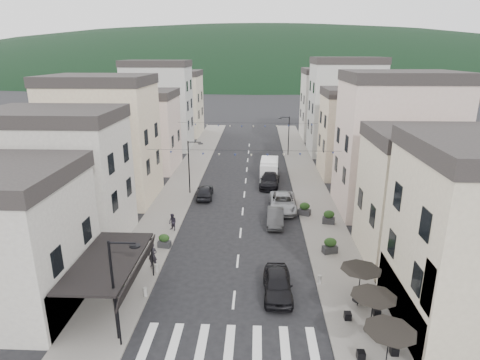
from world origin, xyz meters
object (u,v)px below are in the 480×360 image
object	(u,v)px
parked_car_c	(283,202)
parked_car_d	(270,180)
parked_car_e	(205,191)
delivery_van	(269,168)
parked_car_a	(278,284)
parked_car_b	(275,217)
pedestrian_a	(153,255)
pedestrian_b	(173,222)

from	to	relation	value
parked_car_c	parked_car_d	world-z (taller)	parked_car_c
parked_car_e	delivery_van	size ratio (longest dim) A/B	0.78
parked_car_a	parked_car_d	distance (m)	22.35
parked_car_b	pedestrian_a	distance (m)	12.44
parked_car_a	parked_car_c	xyz separation A→B (m)	(1.19, 14.93, 0.01)
parked_car_a	pedestrian_b	world-z (taller)	pedestrian_b
parked_car_a	parked_car_d	size ratio (longest dim) A/B	0.85
delivery_van	pedestrian_a	xyz separation A→B (m)	(-9.02, -22.76, -0.19)
parked_car_b	delivery_van	xyz separation A→B (m)	(-0.19, 14.42, 0.55)
parked_car_c	parked_car_e	distance (m)	8.82
parked_car_b	parked_car_e	xyz separation A→B (m)	(-7.37, 6.74, 0.02)
parked_car_c	pedestrian_a	distance (m)	15.66
parked_car_a	parked_car_b	size ratio (longest dim) A/B	1.08
delivery_van	parked_car_c	bearing A→B (deg)	-80.87
delivery_van	pedestrian_a	size ratio (longest dim) A/B	2.91
parked_car_d	pedestrian_b	size ratio (longest dim) A/B	3.47
parked_car_c	parked_car_e	size ratio (longest dim) A/B	1.34
parked_car_c	pedestrian_a	xyz separation A→B (m)	(-10.10, -11.96, 0.26)
delivery_van	pedestrian_b	xyz separation A→B (m)	(-8.88, -16.44, -0.35)
pedestrian_a	parked_car_e	bearing A→B (deg)	93.09
pedestrian_a	parked_car_b	bearing A→B (deg)	52.24
delivery_van	pedestrian_b	size ratio (longest dim) A/B	3.49
parked_car_a	parked_car_c	bearing A→B (deg)	85.06
parked_car_a	delivery_van	bearing A→B (deg)	89.37
parked_car_d	parked_car_c	bearing A→B (deg)	-76.12
parked_car_c	pedestrian_a	bearing A→B (deg)	-129.17
parked_car_b	parked_car_e	distance (m)	9.98
parked_car_c	parked_car_d	xyz separation A→B (m)	(-1.10, 7.42, -0.01)
parked_car_d	parked_car_e	world-z (taller)	parked_car_d
parked_car_a	parked_car_d	world-z (taller)	parked_car_d
parked_car_a	pedestrian_b	distance (m)	12.77
parked_car_a	pedestrian_b	xyz separation A→B (m)	(-8.76, 9.29, 0.12)
parked_car_d	pedestrian_b	world-z (taller)	pedestrian_b
parked_car_d	parked_car_e	xyz separation A→B (m)	(-7.15, -4.30, -0.06)
parked_car_d	parked_car_a	bearing A→B (deg)	-84.79
parked_car_d	parked_car_e	bearing A→B (deg)	-143.51
parked_car_d	parked_car_e	distance (m)	8.35
parked_car_b	pedestrian_a	xyz separation A→B (m)	(-9.22, -8.34, 0.35)
parked_car_c	parked_car_e	world-z (taller)	parked_car_c
delivery_van	pedestrian_a	world-z (taller)	delivery_van
parked_car_c	delivery_van	bearing A→B (deg)	96.70
parked_car_a	parked_car_e	world-z (taller)	parked_car_a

